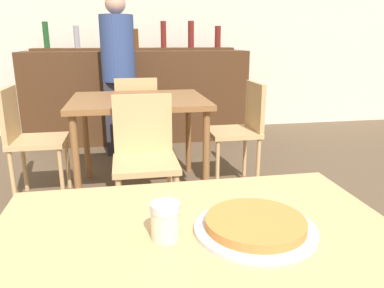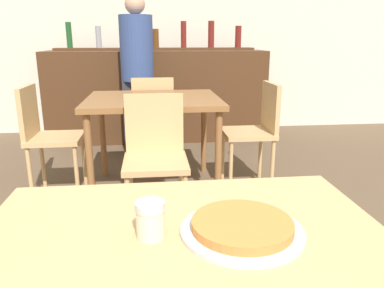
# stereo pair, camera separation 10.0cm
# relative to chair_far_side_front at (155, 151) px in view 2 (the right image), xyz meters

# --- Properties ---
(wall_back) EXTENTS (8.00, 0.05, 2.80)m
(wall_back) POSITION_rel_chair_far_side_front_xyz_m (0.06, 2.78, 0.89)
(wall_back) COLOR silver
(wall_back) RESTS_ON ground_plane
(dining_table_near) EXTENTS (1.08, 0.84, 0.72)m
(dining_table_near) POSITION_rel_chair_far_side_front_xyz_m (0.06, -1.49, 0.13)
(dining_table_near) COLOR tan
(dining_table_near) RESTS_ON ground_plane
(dining_table_far) EXTENTS (1.03, 0.87, 0.77)m
(dining_table_far) POSITION_rel_chair_far_side_front_xyz_m (-0.00, 0.61, 0.17)
(dining_table_far) COLOR brown
(dining_table_far) RESTS_ON ground_plane
(bar_counter) EXTENTS (2.60, 0.56, 1.07)m
(bar_counter) POSITION_rel_chair_far_side_front_xyz_m (0.06, 2.27, 0.02)
(bar_counter) COLOR #4C2D19
(bar_counter) RESTS_ON ground_plane
(bar_back_shelf) EXTENTS (2.39, 0.24, 0.35)m
(bar_back_shelf) POSITION_rel_chair_far_side_front_xyz_m (0.09, 2.41, 0.63)
(bar_back_shelf) COLOR #4C2D19
(bar_back_shelf) RESTS_ON bar_counter
(chair_far_side_front) EXTENTS (0.40, 0.40, 0.87)m
(chair_far_side_front) POSITION_rel_chair_far_side_front_xyz_m (0.00, 0.00, 0.00)
(chair_far_side_front) COLOR tan
(chair_far_side_front) RESTS_ON ground_plane
(chair_far_side_back) EXTENTS (0.40, 0.40, 0.87)m
(chair_far_side_back) POSITION_rel_chair_far_side_front_xyz_m (-0.00, 1.22, 0.00)
(chair_far_side_back) COLOR tan
(chair_far_side_back) RESTS_ON ground_plane
(chair_far_side_left) EXTENTS (0.40, 0.40, 0.87)m
(chair_far_side_left) POSITION_rel_chair_far_side_front_xyz_m (-0.84, 0.61, 0.00)
(chair_far_side_left) COLOR tan
(chair_far_side_left) RESTS_ON ground_plane
(chair_far_side_right) EXTENTS (0.40, 0.40, 0.87)m
(chair_far_side_right) POSITION_rel_chair_far_side_front_xyz_m (0.84, 0.61, 0.00)
(chair_far_side_right) COLOR tan
(chair_far_side_right) RESTS_ON ground_plane
(pizza_tray) EXTENTS (0.32, 0.32, 0.04)m
(pizza_tray) POSITION_rel_chair_far_side_front_xyz_m (0.21, -1.45, 0.22)
(pizza_tray) COLOR silver
(pizza_tray) RESTS_ON dining_table_near
(cheese_shaker) EXTENTS (0.08, 0.08, 0.10)m
(cheese_shaker) POSITION_rel_chair_far_side_front_xyz_m (-0.03, -1.44, 0.26)
(cheese_shaker) COLOR beige
(cheese_shaker) RESTS_ON dining_table_near
(person_standing) EXTENTS (0.34, 0.34, 1.64)m
(person_standing) POSITION_rel_chair_far_side_front_xyz_m (-0.15, 1.69, 0.37)
(person_standing) COLOR #2D2D38
(person_standing) RESTS_ON ground_plane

